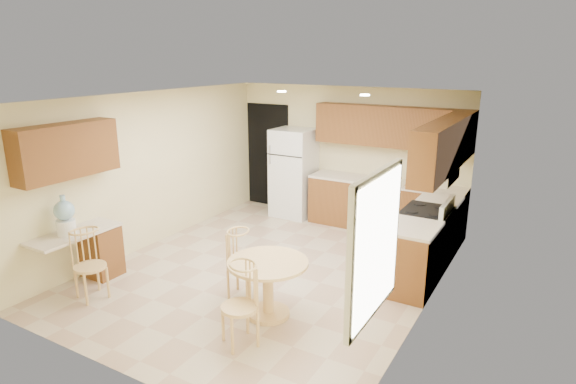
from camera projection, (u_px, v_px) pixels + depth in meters
The scene contains 30 objects.
floor at pixel (270, 270), 7.06m from camera, with size 5.50×5.50×0.00m, color tan.
ceiling at pixel (268, 97), 6.37m from camera, with size 4.50×5.50×0.02m, color white.
wall_back at pixel (347, 154), 9.01m from camera, with size 4.50×0.02×2.50m, color beige.
wall_front at pixel (110, 257), 4.43m from camera, with size 4.50×0.02×2.50m, color beige.
wall_left at pixel (152, 170), 7.80m from camera, with size 0.02×5.50×2.50m, color beige.
wall_right at pixel (431, 214), 5.63m from camera, with size 0.02×5.50×2.50m, color beige.
doorway at pixel (268, 155), 9.89m from camera, with size 0.90×0.02×2.10m, color black.
base_cab_back at pixel (384, 207), 8.56m from camera, with size 2.75×0.60×0.87m, color brown.
counter_back at pixel (386, 182), 8.43m from camera, with size 2.75×0.63×0.04m, color beige.
base_cab_right_a at pixel (437, 227), 7.55m from camera, with size 0.60×0.59×0.87m, color brown.
counter_right_a at pixel (440, 200), 7.42m from camera, with size 0.63×0.59×0.04m, color beige.
base_cab_right_b at pixel (411, 260), 6.34m from camera, with size 0.60×0.80×0.87m, color brown.
counter_right_b at pixel (413, 228), 6.21m from camera, with size 0.63×0.80×0.04m, color beige.
upper_cab_back at pixel (391, 127), 8.28m from camera, with size 2.75×0.33×0.70m, color brown.
upper_cab_right at pixel (445, 146), 6.56m from camera, with size 0.33×2.42×0.70m, color brown.
upper_cab_left at pixel (66, 151), 6.22m from camera, with size 0.33×1.40×0.70m, color brown.
sink at pixel (384, 181), 8.44m from camera, with size 0.78×0.44×0.01m, color silver.
range_hood at pixel (435, 176), 6.69m from camera, with size 0.50×0.76×0.14m, color silver.
desk_pedestal at pixel (101, 251), 6.82m from camera, with size 0.48×0.42×0.72m, color brown.
desk_top at pixel (74, 234), 6.40m from camera, with size 0.50×1.20×0.04m, color beige.
window at pixel (376, 246), 4.04m from camera, with size 0.06×1.12×1.30m.
can_light_a at pixel (282, 91), 7.62m from camera, with size 0.14×0.14×0.02m, color white.
can_light_b at pixel (365, 95), 6.94m from camera, with size 0.14×0.14×0.02m, color white.
refrigerator at pixel (294, 173), 9.28m from camera, with size 0.75×0.73×1.70m.
stove at pixel (425, 239), 6.99m from camera, with size 0.65×0.76×1.09m.
dining_table at pixel (268, 280), 5.71m from camera, with size 0.96×0.96×0.71m.
chair_table_a at pixel (238, 260), 6.09m from camera, with size 0.40×0.51×0.90m.
chair_table_b at pixel (234, 300), 5.04m from camera, with size 0.41×0.48×0.92m.
chair_desk at pixel (83, 260), 6.04m from camera, with size 0.40×0.52×0.91m.
water_crock at pixel (65, 217), 6.24m from camera, with size 0.26×0.26×0.54m.
Camera 1 is at (3.47, -5.47, 3.04)m, focal length 30.00 mm.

